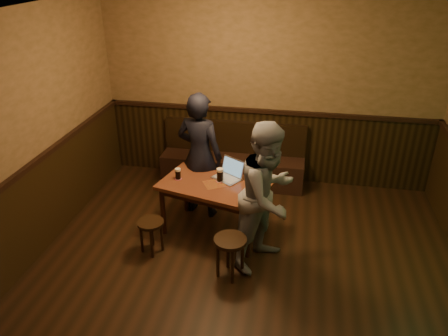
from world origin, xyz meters
TOP-DOWN VIEW (x-y plane):
  - room at (0.00, 0.22)m, footprint 5.04×6.04m
  - bench at (-0.49, 2.75)m, footprint 2.20×0.50m
  - pub_table at (-0.49, 1.34)m, footprint 1.46×1.05m
  - stool_left at (-1.15, 0.79)m, footprint 0.40×0.40m
  - stool_right at (-0.14, 0.54)m, footprint 0.47×0.47m
  - pint_left at (-0.96, 1.39)m, footprint 0.09×0.09m
  - pint_mid at (-0.43, 1.43)m, footprint 0.11×0.11m
  - pint_right at (-0.02, 1.20)m, footprint 0.09×0.09m
  - laptop at (-0.33, 1.54)m, footprint 0.44×0.42m
  - menu at (0.04, 1.06)m, footprint 0.27×0.25m
  - person_suit at (-0.77, 1.78)m, footprint 0.71×0.55m
  - person_grey at (0.22, 0.89)m, footprint 0.99×1.06m

SIDE VIEW (x-z plane):
  - bench at x=-0.49m, z-range -0.16..0.79m
  - stool_left at x=-1.15m, z-range 0.13..0.56m
  - stool_right at x=-0.14m, z-range 0.15..0.64m
  - pub_table at x=-0.49m, z-range 0.26..0.97m
  - menu at x=0.04m, z-range 0.71..0.71m
  - laptop at x=-0.33m, z-range 0.65..0.89m
  - pint_right at x=-0.02m, z-range 0.71..0.85m
  - pint_left at x=-0.96m, z-range 0.71..0.85m
  - pint_mid at x=-0.43m, z-range 0.71..0.88m
  - person_suit at x=-0.77m, z-range 0.00..1.73m
  - person_grey at x=0.22m, z-range 0.00..1.74m
  - room at x=0.00m, z-range -0.22..2.62m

